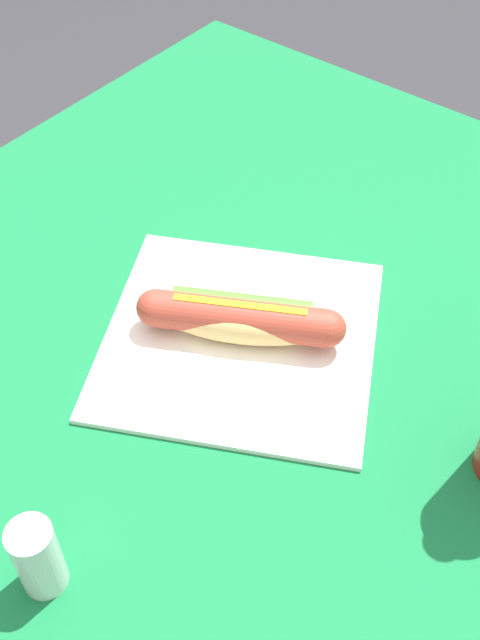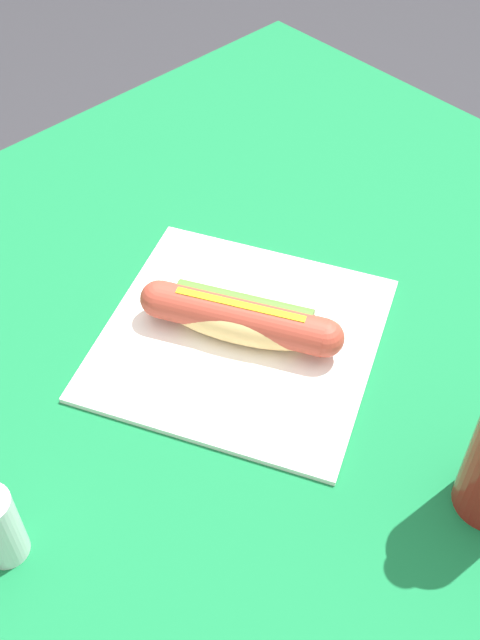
{
  "view_description": "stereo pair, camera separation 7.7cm",
  "coord_description": "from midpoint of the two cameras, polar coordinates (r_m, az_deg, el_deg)",
  "views": [
    {
      "loc": [
        0.28,
        -0.44,
        1.37
      ],
      "look_at": [
        -0.04,
        -0.03,
        0.8
      ],
      "focal_mm": 43.98,
      "sensor_mm": 36.0,
      "label": 1
    },
    {
      "loc": [
        0.34,
        -0.39,
        1.37
      ],
      "look_at": [
        -0.04,
        -0.03,
        0.8
      ],
      "focal_mm": 43.98,
      "sensor_mm": 36.0,
      "label": 2
    }
  ],
  "objects": [
    {
      "name": "salt_shaker",
      "position": [
        0.65,
        -17.98,
        -16.34
      ],
      "size": [
        0.04,
        0.04,
        0.08
      ],
      "primitive_type": "cylinder",
      "color": "silver",
      "rests_on": "dining_table"
    },
    {
      "name": "dining_table",
      "position": [
        0.9,
        0.7,
        -7.83
      ],
      "size": [
        0.98,
        0.96,
        0.77
      ],
      "color": "brown",
      "rests_on": "ground"
    },
    {
      "name": "hot_dog",
      "position": [
        0.77,
        -2.85,
        -0.04
      ],
      "size": [
        0.19,
        0.12,
        0.05
      ],
      "color": "#E5BC75",
      "rests_on": "paper_wrapper"
    },
    {
      "name": "ground_plane",
      "position": [
        1.46,
        0.46,
        -21.92
      ],
      "size": [
        6.0,
        6.0,
        0.0
      ],
      "primitive_type": "plane",
      "color": "#2D2D33",
      "rests_on": "ground"
    },
    {
      "name": "paper_wrapper",
      "position": [
        0.79,
        -2.79,
        -1.48
      ],
      "size": [
        0.36,
        0.35,
        0.01
      ],
      "primitive_type": "cube",
      "rotation": [
        0.0,
        0.0,
        0.47
      ],
      "color": "white",
      "rests_on": "dining_table"
    }
  ]
}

